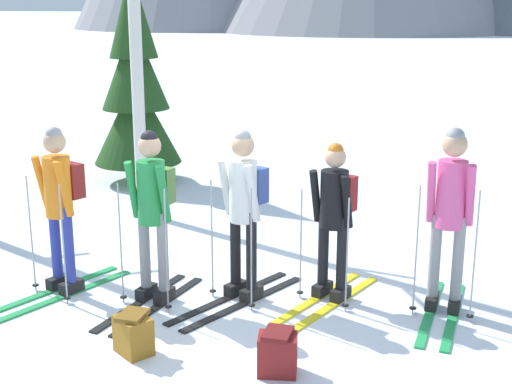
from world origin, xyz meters
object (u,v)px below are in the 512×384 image
Objects in this scene: birch_tree_tall at (135,31)px; backpack_on_snow_beside at (133,334)px; skier_in_black at (334,214)px; backpack_on_snow_front at (278,353)px; skier_in_green at (153,206)px; skier_in_pink at (450,211)px; skier_in_orange at (60,201)px; pine_tree_near at (135,87)px; skier_in_white at (244,205)px.

backpack_on_snow_beside is (1.67, -3.84, -2.41)m from birch_tree_tall.
skier_in_black is 1.81m from backpack_on_snow_front.
backpack_on_snow_front is at bearing -34.90° from skier_in_green.
skier_in_pink is 4.86× the size of backpack_on_snow_front.
skier_in_orange is 2.82m from skier_in_black.
skier_in_black is at bearing 48.54° from backpack_on_snow_beside.
birch_tree_tall is (0.90, -1.81, 0.98)m from pine_tree_near.
backpack_on_snow_front is (2.58, -1.05, -0.81)m from skier_in_orange.
skier_in_white is at bearing 67.57° from backpack_on_snow_beside.
skier_in_white is at bearing -47.11° from birch_tree_tall.
skier_in_green is 2.90m from skier_in_pink.
skier_in_green is 0.35× the size of birch_tree_tall.
skier_in_orange is 1.07× the size of skier_in_black.
skier_in_orange is 0.99× the size of skier_in_green.
skier_in_white is at bearing 10.62° from skier_in_orange.
skier_in_pink reaches higher than backpack_on_snow_beside.
birch_tree_tall is 5.42m from backpack_on_snow_front.
birch_tree_tall is 4.83m from backpack_on_snow_beside.
pine_tree_near is 0.69× the size of birch_tree_tall.
skier_in_black is (1.73, 0.56, -0.10)m from skier_in_green.
birch_tree_tall reaches higher than skier_in_orange.
skier_in_green is at bearing -159.89° from skier_in_white.
skier_in_white is 0.92m from skier_in_black.
backpack_on_snow_beside is at bearing -112.43° from skier_in_white.
pine_tree_near is 8.84× the size of backpack_on_snow_beside.
birch_tree_tall is at bearing 145.11° from skier_in_black.
skier_in_green is at bearing -63.14° from pine_tree_near.
backpack_on_snow_beside is (1.29, -1.06, -0.81)m from skier_in_orange.
skier_in_black is at bearing 12.17° from skier_in_orange.
skier_in_green reaches higher than skier_in_orange.
birch_tree_tall is at bearing 113.55° from backpack_on_snow_beside.
birch_tree_tall is (-2.26, 2.43, 1.60)m from skier_in_white.
birch_tree_tall reaches higher than skier_in_black.
skier_in_green is at bearing -62.92° from birch_tree_tall.
skier_in_orange is at bearing -74.35° from pine_tree_near.
skier_in_black is (2.75, 0.59, -0.08)m from skier_in_orange.
skier_in_orange is 1.00× the size of skier_in_white.
skier_in_white is 3.68m from birch_tree_tall.
backpack_on_snow_beside is at bearing -147.51° from skier_in_pink.
skier_in_black is (0.88, 0.24, -0.08)m from skier_in_white.
birch_tree_tall is at bearing 97.84° from skier_in_orange.
birch_tree_tall is at bearing 132.89° from skier_in_white.
pine_tree_near reaches higher than skier_in_white.
skier_in_pink is at bearing 8.54° from skier_in_orange.
skier_in_pink is 5.04m from birch_tree_tall.
skier_in_orange is 4.66× the size of backpack_on_snow_front.
skier_in_green is 2.08m from backpack_on_snow_front.
skier_in_black is at bearing 15.41° from skier_in_white.
skier_in_green is (1.02, 0.04, 0.01)m from skier_in_orange.
skier_in_pink is at bearing 51.86° from backpack_on_snow_front.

